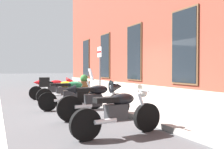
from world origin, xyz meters
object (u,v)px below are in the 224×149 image
Objects in this scene: motorcycle_red_sport at (56,87)px; motorcycle_black_naked at (119,113)px; motorcycle_yellow_naked at (64,91)px; barrel_planter at (84,85)px; parking_sign at (100,64)px; motorcycle_green_touring at (68,93)px; motorcycle_black_sport at (97,98)px.

motorcycle_red_sport reaches higher than motorcycle_black_naked.
barrel_planter is at bearing 144.62° from motorcycle_yellow_naked.
parking_sign is at bearing 54.40° from motorcycle_red_sport.
motorcycle_black_naked is at bearing -1.80° from motorcycle_red_sport.
motorcycle_black_naked is (6.48, -0.20, -0.07)m from motorcycle_red_sport.
motorcycle_red_sport is at bearing -63.16° from barrel_planter.
motorcycle_red_sport is at bearing 178.20° from motorcycle_black_naked.
motorcycle_yellow_naked is at bearing 169.80° from motorcycle_green_touring.
motorcycle_red_sport is 1.83m from barrel_planter.
parking_sign is 2.35× the size of barrel_planter.
motorcycle_green_touring is at bearing -5.79° from motorcycle_red_sport.
parking_sign is (-3.62, 1.63, 1.00)m from motorcycle_black_sport.
motorcycle_yellow_naked is 1.02× the size of motorcycle_black_naked.
parking_sign reaches higher than motorcycle_black_naked.
motorcycle_green_touring is at bearing -10.20° from motorcycle_yellow_naked.
motorcycle_green_touring is 0.96× the size of parking_sign.
motorcycle_black_sport is 4.10m from parking_sign.
motorcycle_black_sport is at bearing 0.85° from motorcycle_yellow_naked.
motorcycle_red_sport is 1.05× the size of motorcycle_black_sport.
motorcycle_black_sport is at bearing -15.99° from barrel_planter.
motorcycle_green_touring is at bearing -178.15° from motorcycle_black_naked.
parking_sign is at bearing 134.27° from motorcycle_green_touring.
motorcycle_yellow_naked is 4.97m from motorcycle_black_naked.
motorcycle_green_touring reaches higher than barrel_planter.
motorcycle_black_naked is at bearing 1.85° from motorcycle_green_touring.
parking_sign is (-5.30, 1.85, 1.10)m from motorcycle_black_naked.
motorcycle_black_sport is (4.80, 0.02, 0.03)m from motorcycle_red_sport.
motorcycle_green_touring is 1.75m from motorcycle_black_sport.
motorcycle_yellow_naked is 2.03m from parking_sign.
motorcycle_yellow_naked is (1.51, -0.03, -0.07)m from motorcycle_red_sport.
barrel_planter is at bearing -179.61° from parking_sign.
motorcycle_black_sport reaches higher than motorcycle_red_sport.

